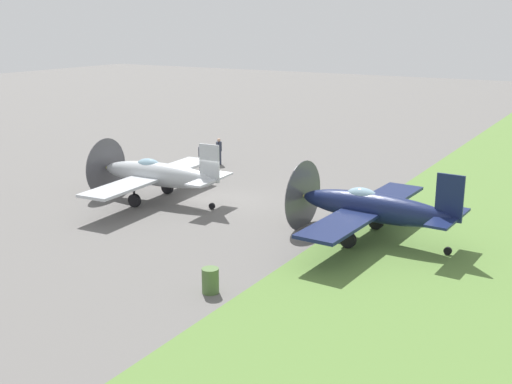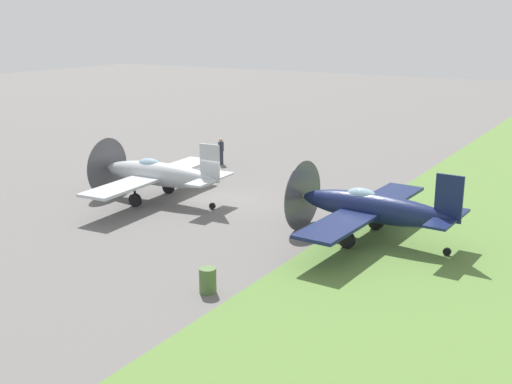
% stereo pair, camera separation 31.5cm
% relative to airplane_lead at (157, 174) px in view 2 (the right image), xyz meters
% --- Properties ---
extents(ground_plane, '(160.00, 160.00, 0.00)m').
position_rel_airplane_lead_xyz_m(ground_plane, '(1.31, -2.98, -1.45)').
color(ground_plane, '#605E5B').
extents(grass_verge, '(120.00, 11.00, 0.01)m').
position_rel_airplane_lead_xyz_m(grass_verge, '(1.31, -15.55, -1.44)').
color(grass_verge, '#567A38').
rests_on(grass_verge, ground).
extents(airplane_lead, '(9.70, 7.67, 3.45)m').
position_rel_airplane_lead_xyz_m(airplane_lead, '(0.00, 0.00, 0.00)').
color(airplane_lead, '#B2B7BC').
rests_on(airplane_lead, ground).
extents(airplane_wingman, '(9.77, 7.74, 3.49)m').
position_rel_airplane_lead_xyz_m(airplane_wingman, '(-0.07, -11.85, 0.01)').
color(airplane_wingman, '#141E47').
rests_on(airplane_wingman, ground).
extents(ground_crew_chief, '(0.51, 0.44, 1.73)m').
position_rel_airplane_lead_xyz_m(ground_crew_chief, '(7.01, 2.13, -0.53)').
color(ground_crew_chief, '#2D3342').
rests_on(ground_crew_chief, ground).
extents(ground_crew_mechanic, '(0.62, 0.38, 1.73)m').
position_rel_airplane_lead_xyz_m(ground_crew_mechanic, '(9.02, 2.15, -0.53)').
color(ground_crew_mechanic, '#2D3342').
rests_on(ground_crew_mechanic, ground).
extents(fuel_drum, '(0.60, 0.60, 0.90)m').
position_rel_airplane_lead_xyz_m(fuel_drum, '(-8.21, -9.12, -1.00)').
color(fuel_drum, '#476633').
rests_on(fuel_drum, ground).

